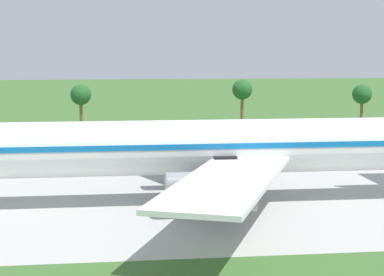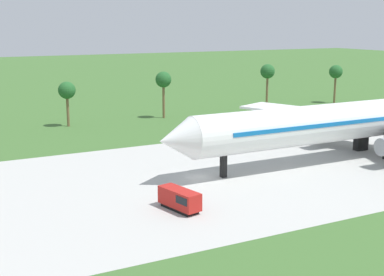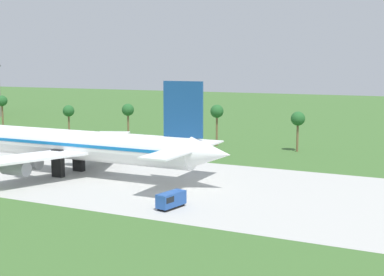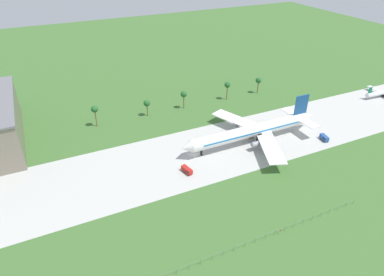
# 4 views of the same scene
# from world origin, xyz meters

# --- Properties ---
(jet_airliner) EXTENTS (74.22, 56.48, 19.21)m
(jet_airliner) POSITION_xyz_m (30.71, -1.52, 6.07)
(jet_airliner) COLOR white
(jet_airliner) RESTS_ON ground_plane
(baggage_tug) EXTENTS (2.93, 5.55, 2.53)m
(baggage_tug) POSITION_xyz_m (63.17, -15.52, 1.36)
(baggage_tug) COLOR black
(baggage_tug) RESTS_ON ground_plane
(palm_tree_row) EXTENTS (104.44, 3.60, 11.71)m
(palm_tree_row) POSITION_xyz_m (17.12, 46.25, 8.60)
(palm_tree_row) COLOR brown
(palm_tree_row) RESTS_ON ground_plane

